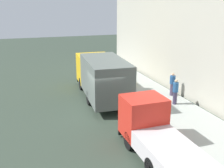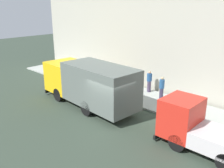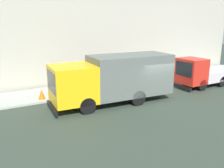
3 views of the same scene
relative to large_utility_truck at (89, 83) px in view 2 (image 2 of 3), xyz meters
name	(u,v)px [view 2 (image 2 of 3)]	position (x,y,z in m)	size (l,w,h in m)	color
ground	(106,122)	(-0.96, -2.59, -1.66)	(80.00, 80.00, 0.00)	#313E32
sidewalk	(152,100)	(3.71, -2.59, -1.60)	(3.35, 30.00, 0.12)	#A4AAA3
building_facade	(174,10)	(5.89, -2.59, 4.60)	(0.50, 30.00, 12.52)	#B3AF9F
large_utility_truck	(89,83)	(0.00, 0.00, 0.00)	(2.92, 7.90, 3.02)	yellow
small_flatbed_truck	(203,130)	(0.05, -8.02, -0.59)	(1.96, 5.34, 2.35)	red
pedestrian_walking	(107,80)	(2.52, 0.82, -0.57)	(0.49, 0.49, 1.82)	#50314E
pedestrian_standing	(149,81)	(4.86, -1.51, -0.67)	(0.54, 0.54, 1.67)	#473C56
pedestrian_third	(162,88)	(4.13, -3.10, -0.65)	(0.46, 0.46, 1.69)	#413853
traffic_cone_orange	(81,80)	(2.62, 3.99, -1.21)	(0.46, 0.46, 0.66)	orange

